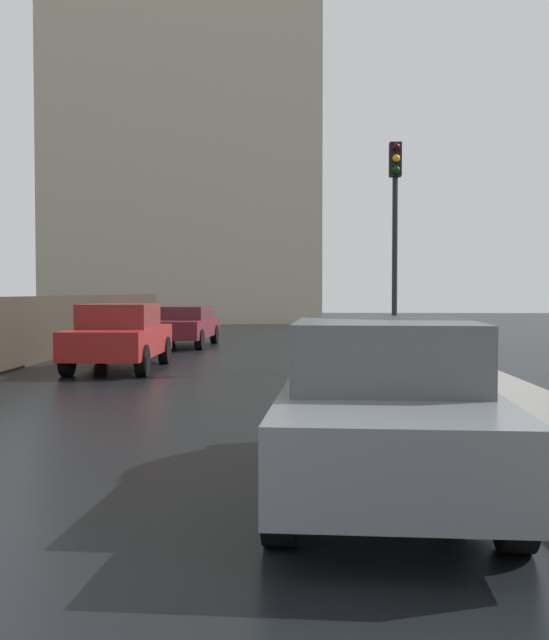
# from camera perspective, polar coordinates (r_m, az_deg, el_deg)

# --- Properties ---
(car_red_mid_road) EXTENTS (1.81, 4.14, 1.47)m
(car_red_mid_road) POSITION_cam_1_polar(r_m,az_deg,el_deg) (17.49, -11.44, -1.15)
(car_red_mid_road) COLOR maroon
(car_red_mid_road) RESTS_ON ground
(car_grey_far_ahead) EXTENTS (1.98, 4.62, 1.49)m
(car_grey_far_ahead) POSITION_cam_1_polar(r_m,az_deg,el_deg) (6.80, 8.12, -6.05)
(car_grey_far_ahead) COLOR slate
(car_grey_far_ahead) RESTS_ON ground
(car_maroon_behind_camera) EXTENTS (1.86, 4.46, 1.27)m
(car_maroon_behind_camera) POSITION_cam_1_polar(r_m,az_deg,el_deg) (24.58, -6.72, -0.38)
(car_maroon_behind_camera) COLOR maroon
(car_maroon_behind_camera) RESTS_ON ground
(traffic_light) EXTENTS (0.26, 0.39, 4.90)m
(traffic_light) POSITION_cam_1_polar(r_m,az_deg,el_deg) (17.38, 8.95, 7.88)
(traffic_light) COLOR black
(traffic_light) RESTS_ON sidewalk_strip
(distant_tower) EXTENTS (16.33, 12.08, 28.46)m
(distant_tower) POSITION_cam_1_polar(r_m,az_deg,el_deg) (46.47, -6.97, 14.25)
(distant_tower) COLOR #B2A88E
(distant_tower) RESTS_ON ground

